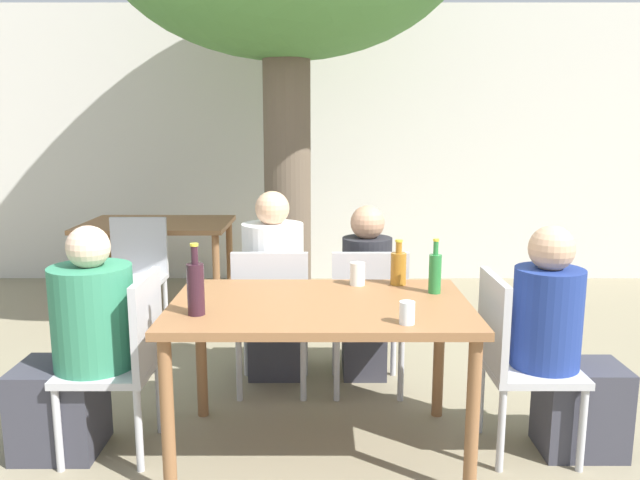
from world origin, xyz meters
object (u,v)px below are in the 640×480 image
patio_chair_4 (136,269)px  person_seated_2 (274,295)px  patio_chair_1 (514,354)px  person_seated_0 (78,352)px  drinking_glass_0 (407,313)px  amber_bottle_2 (398,267)px  dining_table_front (320,319)px  person_seated_1 (563,354)px  patio_chair_0 (126,354)px  person_seated_3 (365,303)px  drinking_glass_1 (357,274)px  patio_chair_2 (272,313)px  green_bottle_1 (435,272)px  dining_table_back (158,233)px  wine_bottle_0 (196,287)px  patio_chair_3 (368,313)px

patio_chair_4 → person_seated_2: (1.14, -0.91, 0.04)m
patio_chair_1 → person_seated_0: person_seated_0 is taller
drinking_glass_0 → amber_bottle_2: bearing=86.2°
patio_chair_1 → drinking_glass_0: 0.74m
dining_table_front → person_seated_1: bearing=-0.0°
patio_chair_0 → drinking_glass_0: size_ratio=9.15×
patio_chair_1 → amber_bottle_2: amber_bottle_2 is taller
person_seated_3 → person_seated_2: bearing=1.4°
person_seated_0 → drinking_glass_1: person_seated_0 is taller
patio_chair_0 → person_seated_0: 0.23m
person_seated_1 → dining_table_front: bearing=90.0°
patio_chair_2 → green_bottle_1: 1.08m
person_seated_3 → green_bottle_1: size_ratio=4.06×
dining_table_back → person_seated_3: bearing=-42.4°
patio_chair_2 → amber_bottle_2: bearing=154.3°
patio_chair_2 → drinking_glass_1: 0.68m
person_seated_0 → person_seated_1: bearing=90.0°
green_bottle_1 → amber_bottle_2: green_bottle_1 is taller
patio_chair_1 → amber_bottle_2: 0.73m
patio_chair_1 → wine_bottle_0: (-1.51, -0.19, 0.39)m
patio_chair_4 → amber_bottle_2: bearing=-38.6°
patio_chair_2 → drinking_glass_0: 1.25m
patio_chair_2 → patio_chair_4: bearing=-44.9°
patio_chair_3 → amber_bottle_2: (0.13, -0.34, 0.36)m
dining_table_back → person_seated_1: 3.62m
patio_chair_0 → wine_bottle_0: size_ratio=2.76×
dining_table_back → green_bottle_1: green_bottle_1 is taller
dining_table_back → person_seated_2: 1.95m
person_seated_1 → patio_chair_2: bearing=65.3°
wine_bottle_0 → drinking_glass_0: 0.94m
person_seated_1 → wine_bottle_0: 1.80m
patio_chair_1 → patio_chair_4: (-2.38, 1.82, 0.00)m
patio_chair_4 → drinking_glass_0: bearing=-49.9°
green_bottle_1 → dining_table_back: bearing=130.9°
green_bottle_1 → amber_bottle_2: size_ratio=1.15×
person_seated_2 → person_seated_3: (0.58, 0.01, -0.05)m
patio_chair_1 → person_seated_2: size_ratio=0.74×
wine_bottle_0 → person_seated_3: bearing=52.9°
dining_table_front → patio_chair_3: 0.76m
patio_chair_2 → person_seated_3: 0.63m
person_seated_0 → person_seated_1: size_ratio=1.00×
dining_table_back → patio_chair_3: size_ratio=1.40×
patio_chair_3 → drinking_glass_0: patio_chair_3 is taller
amber_bottle_2 → patio_chair_3: bearing=111.0°
patio_chair_3 → person_seated_2: 0.62m
patio_chair_2 → person_seated_1: (1.48, -0.68, 0.00)m
patio_chair_0 → drinking_glass_1: size_ratio=7.40×
patio_chair_2 → patio_chair_4: 1.61m
person_seated_2 → drinking_glass_1: size_ratio=10.05×
patio_chair_4 → wine_bottle_0: 2.23m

